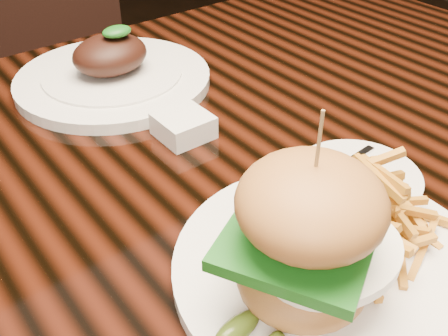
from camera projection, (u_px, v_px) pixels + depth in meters
dining_table at (164, 209)px, 0.72m from camera, size 1.60×0.90×0.75m
burger_plate at (337, 233)px, 0.49m from camera, size 0.32×0.32×0.21m
side_saucer at (357, 176)px, 0.64m from camera, size 0.16×0.16×0.02m
ramekin at (183, 126)px, 0.72m from camera, size 0.09×0.09×0.03m
far_dish at (113, 74)px, 0.84m from camera, size 0.31×0.31×0.10m
chair_far at (53, 55)px, 1.46m from camera, size 0.54×0.55×0.95m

